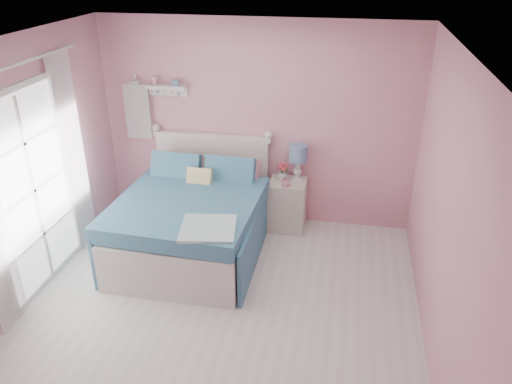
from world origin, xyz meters
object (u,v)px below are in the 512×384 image
(bed, at_px, (193,221))
(nightstand, at_px, (287,205))
(vase, at_px, (282,174))
(table_lamp, at_px, (298,156))
(teacup, at_px, (286,182))

(bed, distance_m, nightstand, 1.28)
(bed, relative_size, nightstand, 3.06)
(bed, relative_size, vase, 14.68)
(vase, bearing_deg, nightstand, -34.82)
(bed, bearing_deg, table_lamp, 39.44)
(bed, relative_size, teacup, 18.40)
(table_lamp, bearing_deg, nightstand, -136.19)
(bed, relative_size, table_lamp, 4.43)
(bed, height_order, teacup, bed)
(nightstand, bearing_deg, vase, 145.18)
(table_lamp, relative_size, teacup, 4.16)
(nightstand, height_order, table_lamp, table_lamp)
(nightstand, bearing_deg, table_lamp, 43.81)
(nightstand, xyz_separation_m, teacup, (-0.01, -0.12, 0.37))
(vase, distance_m, teacup, 0.19)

